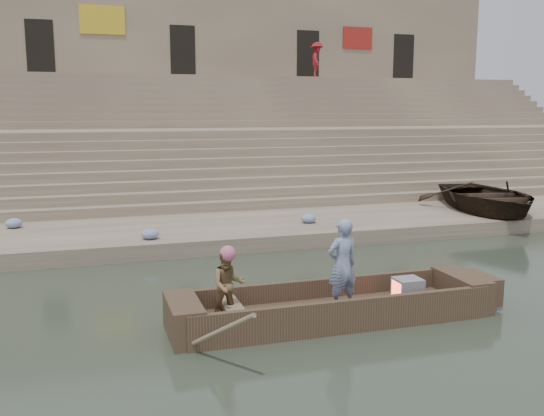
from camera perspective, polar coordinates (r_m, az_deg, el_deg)
name	(u,v)px	position (r m, az deg, el deg)	size (l,w,h in m)	color
ground	(525,320)	(11.25, 23.06, -9.87)	(120.00, 120.00, 0.00)	#283326
lower_landing	(338,224)	(17.82, 6.35, -1.54)	(32.00, 4.00, 0.40)	gray
mid_landing	(266,163)	(24.65, -0.59, 4.37)	(32.00, 3.00, 2.80)	gray
upper_landing	(227,128)	(31.33, -4.30, 7.63)	(32.00, 3.00, 5.20)	gray
ghat_steps	(255,150)	(26.23, -1.65, 5.55)	(32.00, 11.00, 5.20)	gray
building_wall	(211,74)	(35.28, -5.85, 12.68)	(32.00, 5.07, 11.20)	gray
main_rowboat	(332,314)	(10.39, 5.82, -10.09)	(5.00, 1.30, 0.22)	brown
rowboat_trim	(344,302)	(10.40, 6.92, -8.95)	(6.04, 2.63, 1.82)	brown
standing_man	(342,265)	(10.07, 6.74, -5.42)	(0.57, 0.38, 1.57)	navy
rowing_man	(228,285)	(9.63, -4.22, -7.36)	(0.56, 0.44, 1.15)	#2B8241
television	(407,289)	(10.91, 12.83, -7.61)	(0.46, 0.42, 0.40)	gray
beached_rowboat	(488,196)	(19.78, 19.97, 1.05)	(3.36, 4.70, 0.97)	#2D2116
pedestrian	(317,60)	(32.31, 4.32, 13.94)	(1.20, 0.69, 1.86)	maroon
cloth_bundles	(331,214)	(17.52, 5.65, -0.62)	(18.22, 2.95, 0.26)	#3F5999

